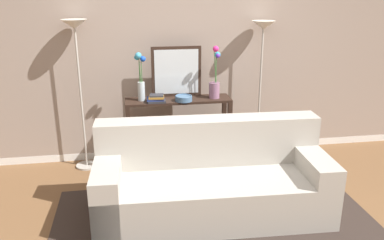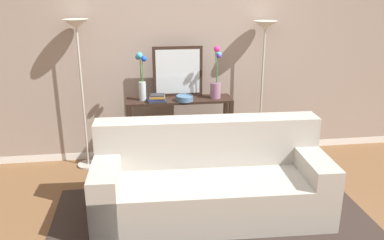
# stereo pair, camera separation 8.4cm
# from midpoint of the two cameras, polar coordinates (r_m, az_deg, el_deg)

# --- Properties ---
(back_wall) EXTENTS (12.00, 0.15, 2.68)m
(back_wall) POSITION_cam_midpoint_polar(r_m,az_deg,el_deg) (4.97, -0.29, 9.86)
(back_wall) COLOR white
(back_wall) RESTS_ON ground
(area_rug) EXTENTS (2.97, 1.56, 0.01)m
(area_rug) POSITION_cam_midpoint_polar(r_m,az_deg,el_deg) (3.88, 3.59, -14.00)
(area_rug) COLOR #332823
(area_rug) RESTS_ON ground
(couch) EXTENTS (2.19, 0.94, 0.88)m
(couch) POSITION_cam_midpoint_polar(r_m,az_deg,el_deg) (3.86, 3.25, -8.85)
(couch) COLOR #ADA89E
(couch) RESTS_ON ground
(console_table) EXTENTS (1.22, 0.32, 0.84)m
(console_table) POSITION_cam_midpoint_polar(r_m,az_deg,el_deg) (4.75, -1.27, -0.15)
(console_table) COLOR black
(console_table) RESTS_ON ground
(floor_lamp_left) EXTENTS (0.28, 0.28, 1.74)m
(floor_lamp_left) POSITION_cam_midpoint_polar(r_m,az_deg,el_deg) (4.70, -15.27, 9.10)
(floor_lamp_left) COLOR #B7B2A8
(floor_lamp_left) RESTS_ON ground
(floor_lamp_right) EXTENTS (0.28, 0.28, 1.70)m
(floor_lamp_right) POSITION_cam_midpoint_polar(r_m,az_deg,el_deg) (4.92, 10.63, 9.44)
(floor_lamp_right) COLOR #B7B2A8
(floor_lamp_right) RESTS_ON ground
(wall_mirror) EXTENTS (0.58, 0.02, 0.59)m
(wall_mirror) POSITION_cam_midpoint_polar(r_m,az_deg,el_deg) (4.72, -1.52, 6.87)
(wall_mirror) COLOR black
(wall_mirror) RESTS_ON console_table
(vase_tall_flowers) EXTENTS (0.13, 0.10, 0.56)m
(vase_tall_flowers) POSITION_cam_midpoint_polar(r_m,az_deg,el_deg) (4.57, -6.63, 5.95)
(vase_tall_flowers) COLOR silver
(vase_tall_flowers) RESTS_ON console_table
(vase_short_flowers) EXTENTS (0.13, 0.13, 0.61)m
(vase_short_flowers) POSITION_cam_midpoint_polar(r_m,az_deg,el_deg) (4.67, 3.93, 5.35)
(vase_short_flowers) COLOR gray
(vase_short_flowers) RESTS_ON console_table
(fruit_bowl) EXTENTS (0.19, 0.19, 0.06)m
(fruit_bowl) POSITION_cam_midpoint_polar(r_m,az_deg,el_deg) (4.58, -0.54, 3.12)
(fruit_bowl) COLOR #4C7093
(fruit_bowl) RESTS_ON console_table
(book_stack) EXTENTS (0.21, 0.16, 0.08)m
(book_stack) POSITION_cam_midpoint_polar(r_m,az_deg,el_deg) (4.55, -4.44, 3.06)
(book_stack) COLOR #2D2D33
(book_stack) RESTS_ON console_table
(book_row_under_console) EXTENTS (0.35, 0.16, 0.12)m
(book_row_under_console) POSITION_cam_midpoint_polar(r_m,az_deg,el_deg) (4.91, -4.97, -5.97)
(book_row_under_console) COLOR tan
(book_row_under_console) RESTS_ON ground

